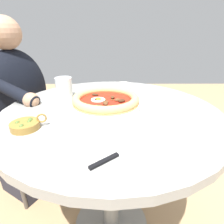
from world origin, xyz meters
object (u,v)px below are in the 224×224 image
steak_knife (115,156)px  cafe_chair_diner (9,112)px  olive_pan (26,125)px  diner_person (24,123)px  water_glass (65,89)px  fork_utensil (159,92)px  dining_table (112,136)px  pizza_on_plate (106,100)px  ramekin_capers (124,86)px

steak_knife → cafe_chair_diner: (-0.72, -0.68, -0.19)m
olive_pan → diner_person: (-0.49, -0.26, -0.25)m
cafe_chair_diner → diner_person: bearing=58.4°
cafe_chair_diner → water_glass: bearing=60.4°
steak_knife → cafe_chair_diner: 1.01m
water_glass → fork_utensil: bearing=99.0°
dining_table → pizza_on_plate: pizza_on_plate is taller
dining_table → fork_utensil: size_ratio=7.17×
pizza_on_plate → steak_knife: size_ratio=1.77×
steak_knife → diner_person: diner_person is taller
water_glass → fork_utensil: (-0.08, 0.48, -0.04)m
dining_table → diner_person: 0.65m
water_glass → cafe_chair_diner: (-0.25, -0.45, -0.23)m
dining_table → diner_person: size_ratio=0.83×
pizza_on_plate → diner_person: 0.64m
cafe_chair_diner → steak_knife: bearing=43.4°
olive_pan → cafe_chair_diner: size_ratio=0.13×
pizza_on_plate → steak_knife: (0.37, 0.03, -0.02)m
water_glass → fork_utensil: water_glass is taller
fork_utensil → pizza_on_plate: bearing=-58.5°
cafe_chair_diner → olive_pan: bearing=34.2°
dining_table → steak_knife: bearing=1.6°
steak_knife → olive_pan: olive_pan is taller
steak_knife → ramekin_capers: bearing=174.3°
water_glass → steak_knife: 0.52m
ramekin_capers → olive_pan: (0.44, -0.36, -0.01)m
dining_table → cafe_chair_diner: size_ratio=1.02×
pizza_on_plate → ramekin_capers: (-0.22, 0.09, -0.00)m
steak_knife → cafe_chair_diner: bearing=-136.6°
fork_utensil → diner_person: bearing=-97.3°
dining_table → pizza_on_plate: bearing=-156.8°
pizza_on_plate → cafe_chair_diner: 0.76m
fork_utensil → olive_pan: bearing=-54.3°
steak_knife → fork_utensil: (-0.54, 0.24, -0.00)m
dining_table → cafe_chair_diner: cafe_chair_diner is taller
pizza_on_plate → water_glass: (-0.09, -0.20, 0.02)m
olive_pan → diner_person: bearing=-151.8°
ramekin_capers → cafe_chair_diner: cafe_chair_diner is taller
steak_knife → ramekin_capers: size_ratio=2.34×
water_glass → steak_knife: (0.47, 0.23, -0.04)m
steak_knife → diner_person: 0.88m
steak_knife → diner_person: size_ratio=0.17×
dining_table → water_glass: 0.32m
ramekin_capers → fork_utensil: size_ratio=0.62×
water_glass → ramekin_capers: water_glass is taller
ramekin_capers → olive_pan: size_ratio=0.66×
dining_table → water_glass: size_ratio=9.15×
diner_person → fork_utensil: bearing=82.7°
ramekin_capers → diner_person: bearing=-94.3°
pizza_on_plate → ramekin_capers: 0.24m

